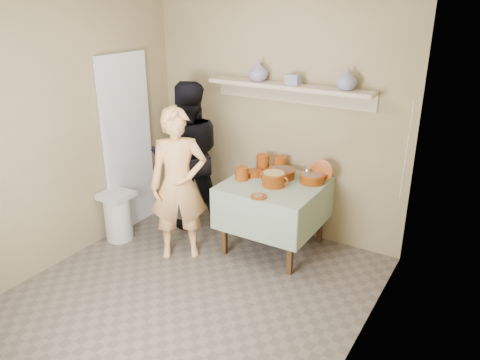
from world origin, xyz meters
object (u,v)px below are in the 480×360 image
Objects in this scene: person_cook at (179,185)px; trash_bin at (118,216)px; serving_table at (274,193)px; cazuela_rice at (274,178)px; person_helper at (188,156)px.

person_cook is 0.96m from trash_bin.
serving_table is 0.22m from cazuela_rice.
cazuela_rice is 1.81m from trash_bin.
serving_table is at bearing 0.85° from person_cook.
cazuela_rice is (1.15, -0.09, -0.01)m from person_helper.
trash_bin is at bearing 16.54° from person_helper.
trash_bin is (-0.81, -0.09, -0.51)m from person_cook.
person_helper is 1.76× the size of serving_table.
cazuela_rice is 0.59× the size of trash_bin.
person_helper is 1.15m from serving_table.
cazuela_rice is at bearing 134.01° from person_helper.
person_helper reaches higher than cazuela_rice.
person_cook is 0.92× the size of person_helper.
serving_table is at bearing 24.24° from trash_bin.
cazuela_rice is at bearing -71.25° from serving_table.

